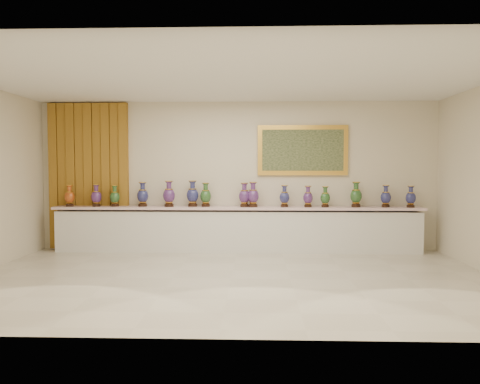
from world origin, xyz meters
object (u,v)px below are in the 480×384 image
object	(u,v)px
counter	(237,230)
vase_1	(96,197)
vase_2	(115,197)
vase_0	(70,197)

from	to	relation	value
counter	vase_1	bearing A→B (deg)	-179.05
counter	vase_2	distance (m)	2.53
counter	vase_0	xyz separation A→B (m)	(-3.35, -0.04, 0.66)
vase_0	vase_1	distance (m)	0.54
vase_2	vase_1	bearing A→B (deg)	-175.15
counter	vase_0	bearing A→B (deg)	-179.24
counter	vase_2	size ratio (longest dim) A/B	17.22
vase_0	vase_1	size ratio (longest dim) A/B	0.98
vase_1	counter	bearing A→B (deg)	0.95
vase_0	vase_2	bearing A→B (deg)	1.82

